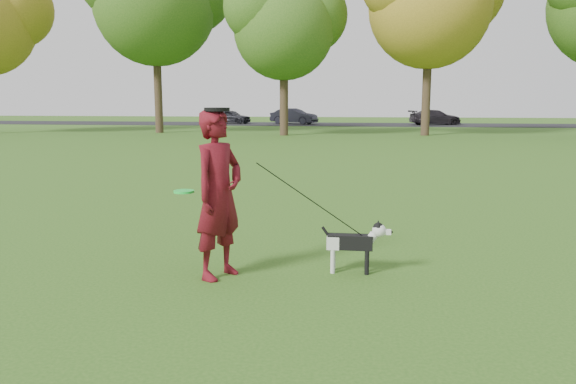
# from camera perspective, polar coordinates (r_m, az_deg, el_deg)

# --- Properties ---
(ground) EXTENTS (120.00, 120.00, 0.00)m
(ground) POSITION_cam_1_polar(r_m,az_deg,el_deg) (6.79, 2.37, -8.04)
(ground) COLOR #285116
(ground) RESTS_ON ground
(road) EXTENTS (120.00, 7.00, 0.02)m
(road) POSITION_cam_1_polar(r_m,az_deg,el_deg) (46.50, 7.09, 6.82)
(road) COLOR black
(road) RESTS_ON ground
(man) EXTENTS (0.73, 0.84, 1.94)m
(man) POSITION_cam_1_polar(r_m,az_deg,el_deg) (6.42, -7.05, -0.23)
(man) COLOR #530B13
(man) RESTS_ON ground
(dog) EXTENTS (0.84, 0.17, 0.64)m
(dog) POSITION_cam_1_polar(r_m,az_deg,el_deg) (6.67, 6.89, -4.95)
(dog) COLOR black
(dog) RESTS_ON ground
(car_left) EXTENTS (3.65, 2.21, 1.16)m
(car_left) POSITION_cam_1_polar(r_m,az_deg,el_deg) (47.81, -5.85, 7.62)
(car_left) COLOR black
(car_left) RESTS_ON road
(car_mid) EXTENTS (4.12, 2.56, 1.28)m
(car_mid) POSITION_cam_1_polar(r_m,az_deg,el_deg) (46.84, 0.61, 7.71)
(car_mid) COLOR black
(car_mid) RESTS_ON road
(car_right) EXTENTS (4.42, 2.73, 1.20)m
(car_right) POSITION_cam_1_polar(r_m,az_deg,el_deg) (46.81, 14.74, 7.35)
(car_right) COLOR black
(car_right) RESTS_ON road
(man_held_items) EXTENTS (2.15, 0.61, 1.52)m
(man_held_items) POSITION_cam_1_polar(r_m,az_deg,el_deg) (6.39, 2.44, -0.92)
(man_held_items) COLOR #1CDF41
(man_held_items) RESTS_ON ground
(tree_row) EXTENTS (51.74, 8.86, 12.01)m
(tree_row) POSITION_cam_1_polar(r_m,az_deg,el_deg) (33.02, 4.39, 18.72)
(tree_row) COLOR #38281C
(tree_row) RESTS_ON ground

